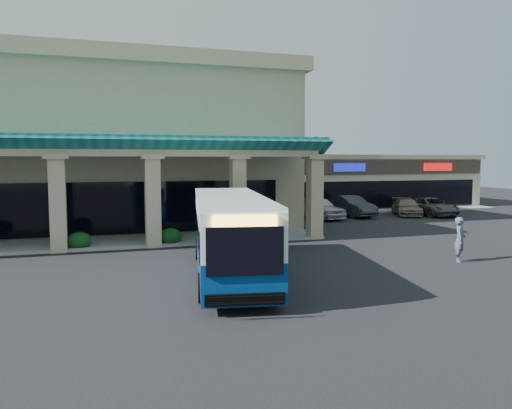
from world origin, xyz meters
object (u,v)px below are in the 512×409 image
object	(u,v)px
transit_bus	(230,236)
car_gray	(431,207)
car_red	(407,207)
car_white	(350,206)
car_silver	(318,208)
pedestrian	(460,239)

from	to	relation	value
transit_bus	car_gray	bearing A→B (deg)	46.61
car_gray	transit_bus	bearing A→B (deg)	-143.69
car_red	car_white	bearing A→B (deg)	-165.35
car_silver	car_white	distance (m)	3.18
transit_bus	pedestrian	distance (m)	10.27
car_red	car_silver	bearing A→B (deg)	-156.78
car_white	car_silver	bearing A→B (deg)	-174.81
car_red	car_gray	size ratio (longest dim) A/B	0.89
pedestrian	car_red	xyz separation A→B (m)	(8.64, 16.45, -0.32)
transit_bus	car_silver	size ratio (longest dim) A/B	2.24
car_red	car_gray	xyz separation A→B (m)	(1.80, -0.65, 0.05)
car_silver	car_white	bearing A→B (deg)	-0.96
transit_bus	pedestrian	size ratio (longest dim) A/B	5.62
transit_bus	car_white	distance (m)	21.83
transit_bus	car_white	bearing A→B (deg)	59.71
car_white	car_gray	world-z (taller)	car_white
car_red	car_gray	world-z (taller)	car_gray
car_silver	car_white	xyz separation A→B (m)	(3.10, 0.69, -0.02)
car_silver	car_gray	world-z (taller)	car_silver
pedestrian	car_gray	distance (m)	18.94
car_silver	car_white	size ratio (longest dim) A/B	0.99
car_white	pedestrian	bearing A→B (deg)	-110.25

